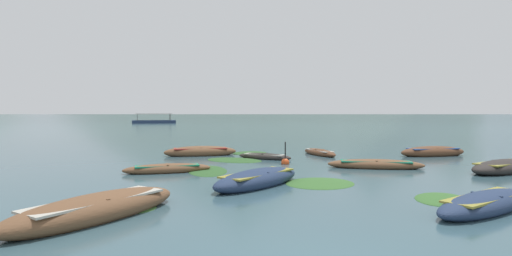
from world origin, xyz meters
name	(u,v)px	position (x,y,z in m)	size (l,w,h in m)	color
ground_plane	(257,114)	(0.00, 1500.00, 0.00)	(6000.00, 6000.00, 0.00)	#385660
mountain_1	(125,94)	(-627.03, 1801.61, 95.98)	(669.69, 669.69, 191.96)	#56665B
mountain_2	(242,54)	(-75.79, 1927.36, 299.25)	(1713.21, 1713.21, 598.49)	#56665B
mountain_3	(374,73)	(630.70, 2057.58, 221.93)	(1232.58, 1232.58, 443.87)	#4C5B56
mountain_4	(457,80)	(1165.88, 2221.08, 196.33)	(1100.44, 1100.44, 392.66)	#56665B
rowboat_0	(505,167)	(9.14, 10.20, 0.20)	(4.26, 3.34, 0.64)	#2D2826
rowboat_1	(98,209)	(-4.73, 3.24, 0.22)	(3.47, 4.45, 0.72)	brown
rowboat_2	(434,152)	(8.97, 16.13, 0.22)	(4.19, 2.08, 0.70)	brown
rowboat_3	(487,203)	(4.65, 3.96, 0.18)	(3.99, 3.23, 0.58)	navy
rowboat_4	(265,157)	(-0.63, 14.67, 0.12)	(3.08, 2.15, 0.39)	#2D2826
rowboat_5	(376,165)	(4.20, 11.30, 0.16)	(4.27, 1.64, 0.49)	brown
rowboat_6	(168,169)	(-4.70, 10.07, 0.14)	(3.64, 1.86, 0.45)	brown
rowboat_7	(320,153)	(2.60, 16.58, 0.14)	(1.92, 3.28, 0.44)	brown
rowboat_8	(259,179)	(-1.02, 7.24, 0.22)	(3.56, 4.05, 0.69)	navy
rowboat_9	(201,152)	(-4.26, 16.32, 0.21)	(4.29, 2.18, 0.68)	brown
ferry_0	(155,121)	(-25.98, 87.42, 0.45)	(10.88, 6.71, 2.54)	navy
mooring_buoy	(286,162)	(0.31, 12.59, 0.11)	(0.39, 0.39, 1.17)	#DB4C1E
weed_patch_0	(320,183)	(1.12, 7.62, 0.00)	(2.44, 2.21, 0.14)	#38662D
weed_patch_1	(250,153)	(-1.46, 17.54, 0.00)	(1.94, 2.27, 0.14)	#2D5628
weed_patch_2	(116,210)	(-4.61, 4.05, 0.00)	(1.28, 2.01, 0.14)	#38662D
weed_patch_3	(235,160)	(-2.20, 14.09, 0.00)	(3.04, 2.01, 0.14)	#2D5628
weed_patch_4	(208,171)	(-3.12, 10.48, 0.00)	(3.17, 1.62, 0.14)	#2D5628
weed_patch_5	(443,200)	(4.13, 5.16, 0.00)	(1.92, 1.42, 0.14)	#38662D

